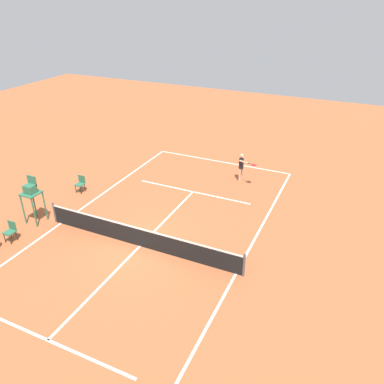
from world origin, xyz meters
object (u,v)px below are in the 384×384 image
at_px(tennis_ball, 197,194).
at_px(courtside_chair_mid, 80,183).
at_px(umpire_chair, 31,193).
at_px(player_serving, 242,165).
at_px(courtside_chair_near, 10,230).

relative_size(tennis_ball, courtside_chair_mid, 0.07).
xyz_separation_m(umpire_chair, courtside_chair_mid, (0.06, -3.43, -1.07)).
distance_m(player_serving, tennis_ball, 3.35).
bearing_deg(courtside_chair_near, tennis_ball, -127.98).
distance_m(player_serving, courtside_chair_near, 12.69).
bearing_deg(tennis_ball, umpire_chair, 43.86).
bearing_deg(umpire_chair, tennis_ball, -136.14).
height_order(tennis_ball, courtside_chair_mid, courtside_chair_mid).
distance_m(umpire_chair, courtside_chair_mid, 3.60).
relative_size(courtside_chair_near, courtside_chair_mid, 1.00).
height_order(courtside_chair_near, courtside_chair_mid, same).
height_order(player_serving, courtside_chair_mid, player_serving).
distance_m(tennis_ball, courtside_chair_near, 9.51).
bearing_deg(tennis_ball, courtside_chair_near, 52.02).
xyz_separation_m(player_serving, courtside_chair_near, (7.53, 10.20, -0.50)).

